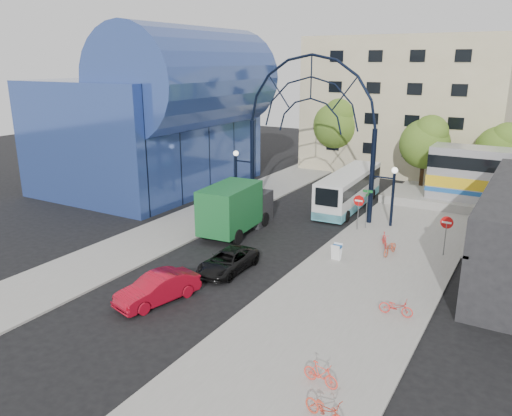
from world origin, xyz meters
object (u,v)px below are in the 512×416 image
Objects in this scene: red_sedan at (157,288)px; street_name_sign at (367,201)px; tree_north_a at (426,141)px; bike_far_a at (396,307)px; green_truck at (237,208)px; bike_near_b at (384,240)px; stop_sign at (359,204)px; bike_far_c at (325,410)px; bike_near_a at (390,248)px; city_bus at (349,189)px; do_not_enter_sign at (446,226)px; bike_far_b at (321,374)px; tree_north_b at (338,123)px; tree_north_c at (501,147)px; sandwich_board at (337,250)px; gateway_arch at (310,103)px; black_suv at (228,261)px.

street_name_sign is at bearing 86.00° from red_sedan.
tree_north_a is 25.64m from bike_far_a.
green_truck reaches higher than bike_near_b.
bike_far_c is at bearing -73.69° from stop_sign.
green_truck reaches higher than bike_near_a.
street_name_sign is at bearing -59.92° from city_bus.
green_truck is at bearing -117.27° from city_bus.
do_not_enter_sign is 1.45× the size of bike_near_a.
bike_near_b reaches higher than bike_far_b.
stop_sign is 18.30m from bike_far_b.
tree_north_b reaches higher than red_sedan.
tree_north_c is 0.91× the size of green_truck.
tree_north_c is 4.30× the size of bike_near_b.
bike_near_a is (10.61, 0.86, -1.19)m from green_truck.
street_name_sign is at bearing -62.35° from tree_north_b.
street_name_sign reaches higher than bike_far_b.
tree_north_a reaches higher than sandwich_board.
stop_sign is 20.18m from tree_north_b.
red_sedan is at bearing -121.54° from sandwich_board.
city_bus is at bearing 140.04° from do_not_enter_sign.
street_name_sign is at bearing 155.84° from do_not_enter_sign.
bike_far_a is at bearing -63.54° from tree_north_b.
sandwich_board is at bearing -106.55° from tree_north_c.
stop_sign is 1.47× the size of bike_near_a.
gateway_arch is 16.72m from tree_north_b.
do_not_enter_sign is at bearing 4.11° from bike_far_b.
tree_north_a is 4.41× the size of bike_far_a.
do_not_enter_sign is 25.09m from tree_north_b.
bike_near_a is at bearing 69.42° from red_sedan.
do_not_enter_sign is at bearing -17.88° from stop_sign.
black_suv reaches higher than bike_near_a.
green_truck reaches higher than do_not_enter_sign.
street_name_sign is 18.79m from bike_far_b.
do_not_enter_sign is 0.38× the size of tree_north_c.
city_bus is 18.49m from bike_far_a.
tree_north_a reaches higher than red_sedan.
bike_near_b is at bearing 16.87° from bike_far_a.
street_name_sign is 5.77m from city_bus.
red_sedan is 11.55m from bike_far_a.
red_sedan is (-5.36, -16.01, -1.41)m from street_name_sign.
black_suv is at bearing 93.64° from red_sedan.
tree_north_c reaches higher than street_name_sign.
street_name_sign reaches higher than bike_far_a.
bike_far_a is at bearing -79.99° from tree_north_a.
stop_sign is at bearing -123.64° from street_name_sign.
bike_far_c is (14.34, -37.27, -4.70)m from tree_north_b.
green_truck is 10.18m from bike_near_b.
green_truck is at bearing 117.89° from black_suv.
green_truck is 4.52× the size of bike_far_a.
tree_north_a is 33.80m from bike_far_c.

